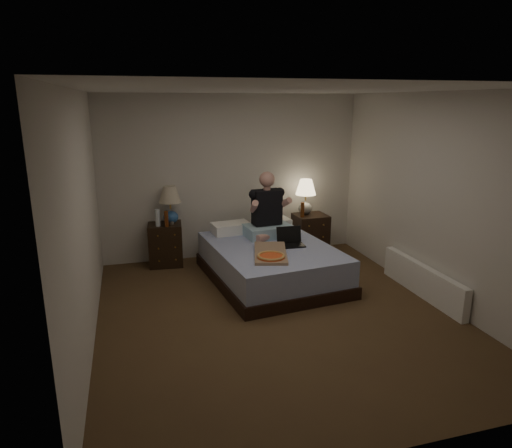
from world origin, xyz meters
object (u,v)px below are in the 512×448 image
object	(u,v)px
person	(268,205)
radiator	(423,281)
lamp_right	(306,197)
beer_bottle_left	(166,219)
pizza_box	(271,257)
water_bottle	(158,218)
soda_can	(172,221)
nightstand_right	(310,234)
bed	(271,263)
beer_bottle_right	(302,210)
nightstand_left	(166,244)
lamp_left	(170,205)
laptop	(291,237)

from	to	relation	value
person	radiator	bearing A→B (deg)	-47.75
lamp_right	person	world-z (taller)	person
beer_bottle_left	pizza_box	bearing A→B (deg)	-51.60
water_bottle	soda_can	world-z (taller)	water_bottle
nightstand_right	person	distance (m)	1.16
nightstand_right	bed	bearing A→B (deg)	-138.14
soda_can	pizza_box	bearing A→B (deg)	-55.40
nightstand_right	beer_bottle_left	world-z (taller)	beer_bottle_left
beer_bottle_left	beer_bottle_right	distance (m)	2.07
bed	nightstand_right	distance (m)	1.30
nightstand_left	nightstand_right	distance (m)	2.27
radiator	soda_can	bearing A→B (deg)	145.79
lamp_left	soda_can	xyz separation A→B (m)	(0.00, -0.06, -0.23)
nightstand_right	laptop	distance (m)	1.24
nightstand_right	radiator	xyz separation A→B (m)	(0.74, -1.91, -0.12)
nightstand_right	beer_bottle_right	size ratio (longest dim) A/B	2.81
lamp_right	pizza_box	xyz separation A→B (m)	(-1.05, -1.52, -0.39)
nightstand_right	lamp_left	world-z (taller)	lamp_left
bed	person	world-z (taller)	person
lamp_right	pizza_box	size ratio (longest dim) A/B	0.74
lamp_right	radiator	distance (m)	2.26
nightstand_left	lamp_right	world-z (taller)	lamp_right
nightstand_right	radiator	size ratio (longest dim) A/B	0.40
water_bottle	laptop	world-z (taller)	water_bottle
laptop	person	bearing A→B (deg)	109.79
lamp_left	pizza_box	bearing A→B (deg)	-56.43
water_bottle	pizza_box	bearing A→B (deg)	-49.85
lamp_left	beer_bottle_right	xyz separation A→B (m)	(1.99, -0.22, -0.15)
person	laptop	bearing A→B (deg)	-77.98
pizza_box	radiator	xyz separation A→B (m)	(1.86, -0.46, -0.34)
beer_bottle_left	beer_bottle_right	size ratio (longest dim) A/B	1.00
pizza_box	nightstand_right	bearing A→B (deg)	67.86
bed	beer_bottle_left	distance (m)	1.65
soda_can	lamp_left	bearing A→B (deg)	92.47
nightstand_left	person	xyz separation A→B (m)	(1.42, -0.59, 0.65)
nightstand_left	lamp_right	bearing A→B (deg)	3.50
beer_bottle_left	pizza_box	xyz separation A→B (m)	(1.13, -1.43, -0.21)
beer_bottle_left	beer_bottle_right	world-z (taller)	beer_bottle_right
nightstand_left	radiator	size ratio (longest dim) A/B	0.40
bed	lamp_right	distance (m)	1.46
beer_bottle_left	laptop	world-z (taller)	beer_bottle_left
lamp_right	laptop	distance (m)	1.25
soda_can	water_bottle	bearing A→B (deg)	-169.11
lamp_left	person	world-z (taller)	person
lamp_right	beer_bottle_left	bearing A→B (deg)	-177.66
bed	radiator	distance (m)	1.97
nightstand_left	laptop	xyz separation A→B (m)	(1.58, -1.12, 0.30)
lamp_right	person	xyz separation A→B (m)	(-0.78, -0.52, 0.04)
nightstand_left	laptop	distance (m)	1.96
nightstand_right	lamp_right	xyz separation A→B (m)	(-0.07, 0.06, 0.60)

